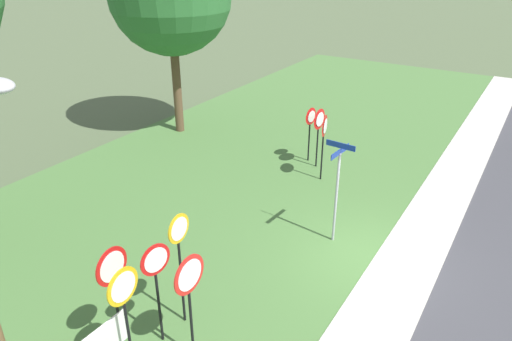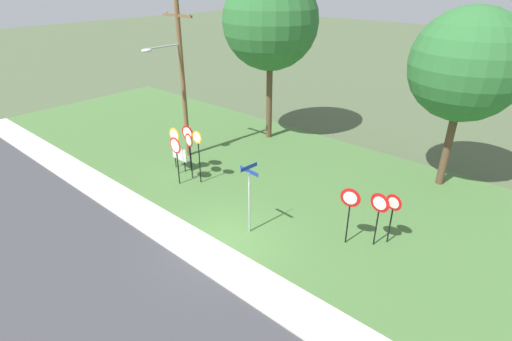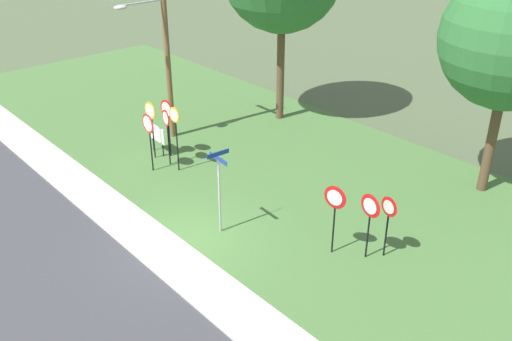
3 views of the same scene
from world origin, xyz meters
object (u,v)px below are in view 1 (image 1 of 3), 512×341
(stop_sign_far_left, at_px, (156,274))
(stop_sign_far_right, at_px, (190,286))
(street_name_post, at_px, (337,184))
(yield_sign_near_right, at_px, (311,122))
(stop_sign_near_left, at_px, (113,279))
(yield_sign_far_left, at_px, (319,124))
(yield_sign_near_left, at_px, (324,132))
(stop_sign_far_center, at_px, (180,248))
(stop_sign_near_right, at_px, (125,301))

(stop_sign_far_left, relative_size, stop_sign_far_right, 0.98)
(street_name_post, bearing_deg, yield_sign_near_right, 37.82)
(stop_sign_far_right, bearing_deg, street_name_post, -5.66)
(stop_sign_near_left, bearing_deg, yield_sign_near_right, 1.55)
(yield_sign_near_right, distance_m, yield_sign_far_left, 0.59)
(yield_sign_near_left, bearing_deg, stop_sign_far_center, 171.59)
(street_name_post, bearing_deg, yield_sign_far_left, 35.07)
(stop_sign_far_left, height_order, street_name_post, street_name_post)
(yield_sign_near_right, bearing_deg, yield_sign_near_left, -128.84)
(stop_sign_far_center, relative_size, stop_sign_far_right, 1.11)
(stop_sign_near_left, relative_size, stop_sign_far_left, 1.05)
(yield_sign_near_left, relative_size, yield_sign_near_right, 1.13)
(stop_sign_far_left, xyz_separation_m, yield_sign_near_left, (8.49, 0.35, 0.04))
(stop_sign_far_left, xyz_separation_m, yield_sign_near_right, (9.67, 1.43, -0.18))
(stop_sign_far_left, bearing_deg, street_name_post, -4.82)
(stop_sign_near_left, relative_size, stop_sign_far_right, 1.03)
(stop_sign_near_left, relative_size, street_name_post, 0.86)
(stop_sign_far_left, bearing_deg, yield_sign_far_left, 16.81)
(stop_sign_near_left, height_order, yield_sign_near_left, stop_sign_near_left)
(stop_sign_far_right, relative_size, street_name_post, 0.83)
(stop_sign_far_left, distance_m, street_name_post, 5.46)
(stop_sign_near_left, distance_m, stop_sign_far_center, 1.41)
(yield_sign_near_right, relative_size, yield_sign_far_left, 0.94)
(stop_sign_near_left, relative_size, stop_sign_far_center, 0.93)
(stop_sign_far_right, bearing_deg, yield_sign_near_right, 14.72)
(stop_sign_far_left, height_order, yield_sign_near_right, stop_sign_far_left)
(stop_sign_far_center, relative_size, yield_sign_near_left, 1.14)
(stop_sign_far_right, height_order, street_name_post, street_name_post)
(stop_sign_near_left, xyz_separation_m, stop_sign_far_right, (0.64, -1.29, -0.05))
(yield_sign_near_left, height_order, street_name_post, street_name_post)
(stop_sign_near_left, distance_m, street_name_post, 6.21)
(stop_sign_near_left, height_order, street_name_post, street_name_post)
(stop_sign_near_right, distance_m, yield_sign_near_right, 10.72)
(stop_sign_near_right, bearing_deg, street_name_post, -14.74)
(stop_sign_far_center, relative_size, street_name_post, 0.92)
(stop_sign_near_right, xyz_separation_m, stop_sign_far_left, (0.93, 0.13, -0.09))
(stop_sign_near_left, distance_m, yield_sign_near_right, 10.36)
(stop_sign_far_left, bearing_deg, yield_sign_near_right, 19.46)
(street_name_post, bearing_deg, stop_sign_near_left, 165.98)
(stop_sign_far_left, relative_size, stop_sign_far_center, 0.88)
(stop_sign_far_center, relative_size, yield_sign_near_right, 1.29)
(stop_sign_near_left, bearing_deg, stop_sign_near_right, -120.17)
(yield_sign_far_left, bearing_deg, stop_sign_near_right, -168.91)
(yield_sign_near_left, xyz_separation_m, street_name_post, (-3.24, -1.85, -0.01))
(stop_sign_near_right, height_order, street_name_post, street_name_post)
(stop_sign_near_right, height_order, stop_sign_far_right, stop_sign_near_right)
(stop_sign_far_right, height_order, yield_sign_near_right, stop_sign_far_right)
(stop_sign_far_center, bearing_deg, yield_sign_far_left, 3.93)
(stop_sign_far_right, bearing_deg, yield_sign_far_left, 12.31)
(stop_sign_far_right, relative_size, yield_sign_near_right, 1.16)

